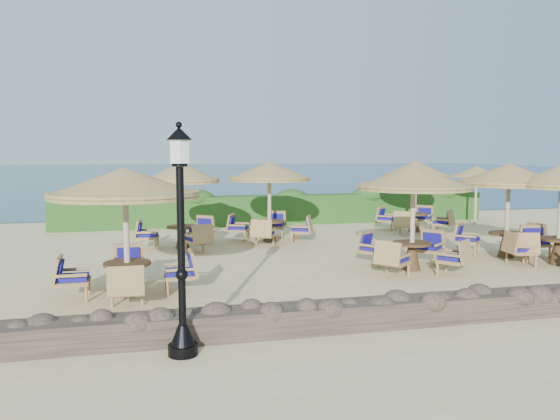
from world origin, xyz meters
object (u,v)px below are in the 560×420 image
Objects in this scene: cafe_set_0 at (125,205)px; cafe_set_1 at (413,198)px; extra_parasol at (477,172)px; cafe_set_4 at (269,188)px; cafe_set_5 at (415,186)px; cafe_set_3 at (182,191)px; lamp_post at (181,250)px; cafe_set_6 at (508,189)px.

cafe_set_0 is 6.94m from cafe_set_1.
extra_parasol is 9.45m from cafe_set_4.
cafe_set_4 is 1.07× the size of cafe_set_5.
cafe_set_3 is (1.43, 5.44, -0.10)m from cafe_set_0.
cafe_set_0 is (-13.51, -8.37, -0.28)m from extra_parasol.
lamp_post is 1.16× the size of cafe_set_4.
cafe_set_6 is at bearing -116.50° from extra_parasol.
cafe_set_6 is at bearing 10.33° from cafe_set_0.
cafe_set_3 is 2.98m from cafe_set_4.
cafe_set_1 is at bearing 7.73° from cafe_set_0.
cafe_set_0 is 1.07× the size of cafe_set_6.
cafe_set_1 is 1.07× the size of cafe_set_5.
cafe_set_5 is (3.21, 6.11, -0.12)m from cafe_set_1.
cafe_set_3 is 0.96× the size of cafe_set_6.
cafe_set_4 is 7.30m from cafe_set_6.
cafe_set_1 and cafe_set_3 have the same top height.
cafe_set_5 is at bearing 49.29° from lamp_post.
cafe_set_6 is at bearing -35.61° from cafe_set_4.
cafe_set_1 is 1.03× the size of cafe_set_3.
cafe_set_5 is at bearing 92.02° from cafe_set_6.
cafe_set_4 is (4.34, 6.12, -0.09)m from cafe_set_0.
cafe_set_1 is 6.90m from cafe_set_5.
cafe_set_3 is at bearing 75.23° from cafe_set_0.
cafe_set_4 reaches higher than extra_parasol.
cafe_set_3 is 8.80m from cafe_set_5.
cafe_set_6 is at bearing 15.47° from cafe_set_1.
cafe_set_1 is 3.52m from cafe_set_6.
cafe_set_5 is at bearing 9.07° from cafe_set_4.
cafe_set_5 is 0.92× the size of cafe_set_6.
cafe_set_0 is at bearing 104.11° from lamp_post.
cafe_set_4 is at bearing 54.68° from cafe_set_0.
extra_parasol is 0.91× the size of cafe_set_5.
lamp_post reaches higher than extra_parasol.
lamp_post is 1.20× the size of cafe_set_3.
lamp_post reaches higher than cafe_set_1.
cafe_set_0 and cafe_set_4 have the same top height.
extra_parasol is 0.85× the size of cafe_set_1.
cafe_set_4 is at bearing 116.09° from cafe_set_1.
lamp_post is 3.75m from cafe_set_0.
cafe_set_5 is at bearing 34.91° from cafe_set_0.
cafe_set_3 and cafe_set_5 have the same top height.
lamp_post reaches higher than cafe_set_6.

